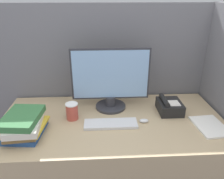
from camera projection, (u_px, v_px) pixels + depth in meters
The scene contains 10 objects.
cubicle_panel_rear at pixel (109, 92), 2.00m from camera, with size 2.04×0.04×1.53m.
cubicle_panel_right at pixel (224, 112), 1.66m from camera, with size 0.04×0.88×1.53m.
desk at pixel (112, 160), 1.75m from camera, with size 1.64×0.82×0.75m.
monitor at pixel (111, 81), 1.68m from camera, with size 0.60×0.24×0.48m.
keyboard at pixel (111, 124), 1.53m from camera, with size 0.37×0.12×0.02m.
mouse at pixel (144, 121), 1.56m from camera, with size 0.06×0.04×0.02m.
coffee_cup at pixel (72, 111), 1.58m from camera, with size 0.09×0.09×0.12m.
book_stack at pixel (24, 125), 1.40m from camera, with size 0.26×0.32×0.15m.
desk_telephone at pixel (169, 106), 1.69m from camera, with size 0.17×0.21×0.12m.
paper_pile at pixel (210, 126), 1.51m from camera, with size 0.21×0.28×0.01m.
Camera 1 is at (-0.08, -0.96, 1.60)m, focal length 35.00 mm.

